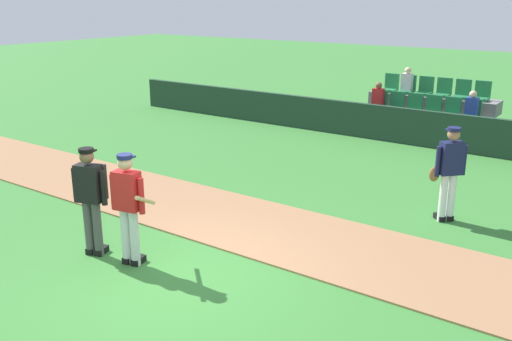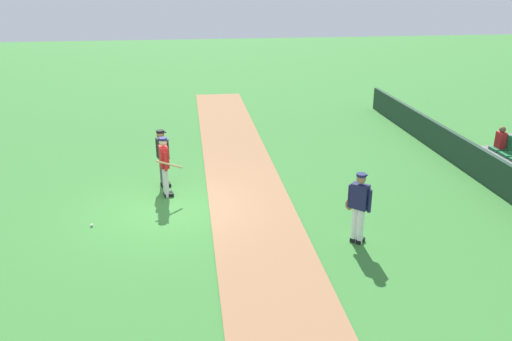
{
  "view_description": "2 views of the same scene",
  "coord_description": "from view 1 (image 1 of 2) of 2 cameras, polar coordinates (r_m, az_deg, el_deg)",
  "views": [
    {
      "loc": [
        5.4,
        -5.42,
        3.97
      ],
      "look_at": [
        0.24,
        1.87,
        1.21
      ],
      "focal_mm": 39.73,
      "sensor_mm": 36.0,
      "label": 1
    },
    {
      "loc": [
        12.97,
        0.7,
        5.94
      ],
      "look_at": [
        0.11,
        2.44,
        0.99
      ],
      "focal_mm": 35.79,
      "sensor_mm": 36.0,
      "label": 2
    }
  ],
  "objects": [
    {
      "name": "stadium_bleachers",
      "position": [
        17.63,
        16.78,
        5.1
      ],
      "size": [
        3.9,
        2.1,
        1.9
      ],
      "color": "slate",
      "rests_on": "ground"
    },
    {
      "name": "infield_dirt_path",
      "position": [
        10.2,
        0.22,
        -5.61
      ],
      "size": [
        28.0,
        2.3,
        0.03
      ],
      "primitive_type": "cube",
      "color": "#9E704C",
      "rests_on": "ground"
    },
    {
      "name": "dugout_fence",
      "position": [
        16.29,
        15.13,
        4.3
      ],
      "size": [
        20.0,
        0.16,
        1.0
      ],
      "primitive_type": "cube",
      "color": "#1E3828",
      "rests_on": "ground"
    },
    {
      "name": "batter_red_jersey",
      "position": [
        8.69,
        -12.71,
        -3.43
      ],
      "size": [
        0.73,
        0.73,
        1.76
      ],
      "color": "silver",
      "rests_on": "ground"
    },
    {
      "name": "runner_navy_jersey",
      "position": [
        10.73,
        18.86,
        -0.02
      ],
      "size": [
        0.56,
        0.5,
        1.76
      ],
      "color": "white",
      "rests_on": "ground"
    },
    {
      "name": "umpire_home_plate",
      "position": [
        9.18,
        -16.28,
        -2.4
      ],
      "size": [
        0.57,
        0.4,
        1.76
      ],
      "color": "#4C4C4C",
      "rests_on": "ground"
    },
    {
      "name": "ground_plane",
      "position": [
        8.62,
        -8.68,
        -10.44
      ],
      "size": [
        80.0,
        80.0,
        0.0
      ],
      "primitive_type": "plane",
      "color": "#387A33"
    }
  ]
}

